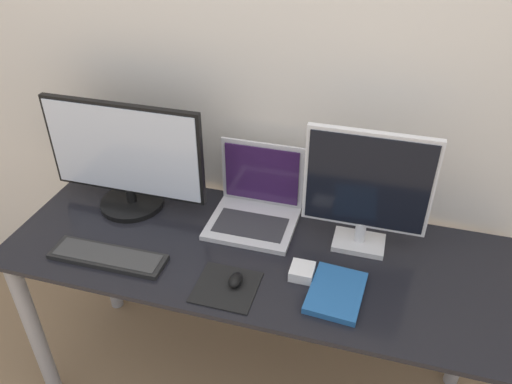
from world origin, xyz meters
name	(u,v)px	position (x,y,z in m)	size (l,w,h in m)	color
wall_back	(286,72)	(0.00, 0.70, 1.25)	(7.00, 0.05, 2.50)	silver
desk	(255,280)	(0.00, 0.32, 0.62)	(1.71, 0.63, 0.76)	black
monitor_left	(125,159)	(-0.53, 0.45, 0.96)	(0.60, 0.24, 0.42)	black
monitor_right	(367,188)	(0.33, 0.45, 0.99)	(0.41, 0.12, 0.43)	silver
laptop	(256,203)	(-0.05, 0.50, 0.82)	(0.31, 0.27, 0.27)	silver
keyboard	(108,257)	(-0.46, 0.14, 0.77)	(0.40, 0.12, 0.02)	black
mousepad	(226,287)	(-0.04, 0.12, 0.76)	(0.19, 0.18, 0.00)	black
mouse	(236,280)	(-0.01, 0.14, 0.78)	(0.04, 0.07, 0.03)	black
book	(336,292)	(0.30, 0.18, 0.77)	(0.17, 0.23, 0.02)	#235B9E
power_brick	(302,272)	(0.18, 0.24, 0.77)	(0.07, 0.08, 0.04)	white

